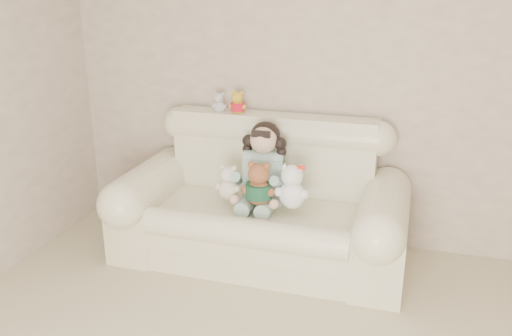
{
  "coord_description": "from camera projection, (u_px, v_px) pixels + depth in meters",
  "views": [
    {
      "loc": [
        0.47,
        -1.49,
        1.97
      ],
      "look_at": [
        -0.56,
        1.9,
        0.75
      ],
      "focal_mm": 37.89,
      "sensor_mm": 36.0,
      "label": 1
    }
  ],
  "objects": [
    {
      "name": "yellow_mini_bear",
      "position": [
        238.0,
        101.0,
        4.1
      ],
      "size": [
        0.16,
        0.14,
        0.22
      ],
      "primitive_type": null,
      "rotation": [
        0.0,
        0.0,
        0.32
      ],
      "color": "gold",
      "rests_on": "sofa"
    },
    {
      "name": "white_cat",
      "position": [
        292.0,
        182.0,
        3.66
      ],
      "size": [
        0.29,
        0.26,
        0.38
      ],
      "primitive_type": null,
      "rotation": [
        0.0,
        0.0,
        -0.33
      ],
      "color": "white",
      "rests_on": "sofa"
    },
    {
      "name": "seated_child",
      "position": [
        264.0,
        163.0,
        3.91
      ],
      "size": [
        0.43,
        0.5,
        0.62
      ],
      "primitive_type": null,
      "rotation": [
        0.0,
        0.0,
        0.15
      ],
      "color": "#2C6F5C",
      "rests_on": "sofa"
    },
    {
      "name": "brown_teddy",
      "position": [
        259.0,
        180.0,
        3.71
      ],
      "size": [
        0.26,
        0.21,
        0.37
      ],
      "primitive_type": null,
      "rotation": [
        0.0,
        0.0,
        -0.15
      ],
      "color": "brown",
      "rests_on": "sofa"
    },
    {
      "name": "wall_back",
      "position": [
        353.0,
        79.0,
        3.96
      ],
      "size": [
        4.5,
        0.0,
        4.5
      ],
      "primitive_type": "plane",
      "rotation": [
        1.57,
        0.0,
        0.0
      ],
      "color": "#A0917F",
      "rests_on": "ground"
    },
    {
      "name": "sofa",
      "position": [
        260.0,
        194.0,
        3.91
      ],
      "size": [
        2.1,
        0.95,
        1.03
      ],
      "primitive_type": null,
      "color": "beige",
      "rests_on": "floor"
    },
    {
      "name": "grey_mini_plush",
      "position": [
        219.0,
        101.0,
        4.15
      ],
      "size": [
        0.14,
        0.12,
        0.19
      ],
      "primitive_type": null,
      "rotation": [
        0.0,
        0.0,
        -0.21
      ],
      "color": "#B8B9BF",
      "rests_on": "sofa"
    },
    {
      "name": "cream_teddy",
      "position": [
        228.0,
        179.0,
        3.83
      ],
      "size": [
        0.23,
        0.21,
        0.3
      ],
      "primitive_type": null,
      "rotation": [
        0.0,
        0.0,
        0.37
      ],
      "color": "silver",
      "rests_on": "sofa"
    }
  ]
}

